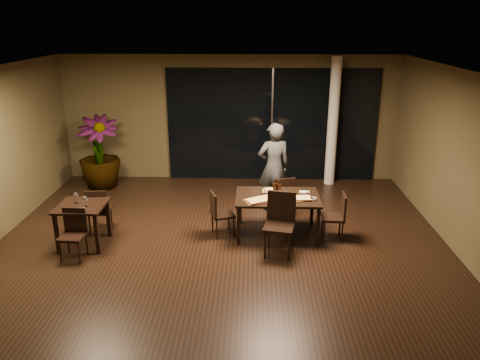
% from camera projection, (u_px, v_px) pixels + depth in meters
% --- Properties ---
extents(ground, '(8.00, 8.00, 0.00)m').
position_uv_depth(ground, '(220.00, 254.00, 7.94)').
color(ground, black).
rests_on(ground, ground).
extents(wall_back, '(8.00, 0.10, 3.00)m').
position_uv_depth(wall_back, '(230.00, 118.00, 11.27)').
color(wall_back, '#484026').
rests_on(wall_back, ground).
extents(wall_front, '(8.00, 0.10, 3.00)m').
position_uv_depth(wall_front, '(182.00, 330.00, 3.62)').
color(wall_front, '#484026').
rests_on(wall_front, ground).
extents(wall_right, '(0.10, 8.00, 3.00)m').
position_uv_depth(wall_right, '(475.00, 172.00, 7.34)').
color(wall_right, '#484026').
rests_on(wall_right, ground).
extents(ceiling, '(8.00, 8.00, 0.04)m').
position_uv_depth(ceiling, '(217.00, 73.00, 6.95)').
color(ceiling, silver).
rests_on(ceiling, wall_back).
extents(window_panel, '(5.00, 0.06, 2.70)m').
position_uv_depth(window_panel, '(272.00, 125.00, 11.21)').
color(window_panel, black).
rests_on(window_panel, ground).
extents(column, '(0.24, 0.24, 3.00)m').
position_uv_depth(column, '(333.00, 122.00, 10.83)').
color(column, silver).
rests_on(column, ground).
extents(main_table, '(1.50, 1.00, 0.75)m').
position_uv_depth(main_table, '(277.00, 200.00, 8.45)').
color(main_table, black).
rests_on(main_table, ground).
extents(side_table, '(0.80, 0.80, 0.75)m').
position_uv_depth(side_table, '(82.00, 211.00, 8.08)').
color(side_table, black).
rests_on(side_table, ground).
extents(chair_main_far, '(0.50, 0.50, 0.85)m').
position_uv_depth(chair_main_far, '(283.00, 195.00, 9.26)').
color(chair_main_far, black).
rests_on(chair_main_far, ground).
extents(chair_main_near, '(0.58, 0.58, 1.05)m').
position_uv_depth(chair_main_near, '(280.00, 220.00, 7.83)').
color(chair_main_near, black).
rests_on(chair_main_near, ground).
extents(chair_main_left, '(0.49, 0.49, 0.84)m').
position_uv_depth(chair_main_left, '(219.00, 212.00, 8.48)').
color(chair_main_left, black).
rests_on(chair_main_left, ground).
extents(chair_main_right, '(0.41, 0.41, 0.85)m').
position_uv_depth(chair_main_right, '(337.00, 214.00, 8.35)').
color(chair_main_right, black).
rests_on(chair_main_right, ground).
extents(chair_side_far, '(0.43, 0.43, 0.86)m').
position_uv_depth(chair_side_far, '(98.00, 208.00, 8.57)').
color(chair_side_far, black).
rests_on(chair_side_far, ground).
extents(chair_side_near, '(0.41, 0.41, 0.84)m').
position_uv_depth(chair_side_near, '(74.00, 231.00, 7.70)').
color(chair_side_near, black).
rests_on(chair_side_near, ground).
extents(diner, '(0.70, 0.55, 1.83)m').
position_uv_depth(diner, '(274.00, 167.00, 9.52)').
color(diner, '#2B2D30').
rests_on(diner, ground).
extents(potted_plant, '(1.11, 1.11, 1.68)m').
position_uv_depth(potted_plant, '(99.00, 153.00, 10.80)').
color(potted_plant, '#21521B').
rests_on(potted_plant, ground).
extents(pizza_board_left, '(0.69, 0.55, 0.01)m').
position_uv_depth(pizza_board_left, '(262.00, 200.00, 8.21)').
color(pizza_board_left, '#422315').
rests_on(pizza_board_left, main_table).
extents(pizza_board_right, '(0.64, 0.45, 0.01)m').
position_uv_depth(pizza_board_right, '(297.00, 199.00, 8.26)').
color(pizza_board_right, '#442A16').
rests_on(pizza_board_right, main_table).
extents(oblong_pizza_left, '(0.58, 0.48, 0.02)m').
position_uv_depth(oblong_pizza_left, '(262.00, 199.00, 8.21)').
color(oblong_pizza_left, maroon).
rests_on(oblong_pizza_left, pizza_board_left).
extents(oblong_pizza_right, '(0.48, 0.24, 0.02)m').
position_uv_depth(oblong_pizza_right, '(297.00, 198.00, 8.26)').
color(oblong_pizza_right, maroon).
rests_on(oblong_pizza_right, pizza_board_right).
extents(round_pizza, '(0.29, 0.29, 0.01)m').
position_uv_depth(round_pizza, '(270.00, 191.00, 8.67)').
color(round_pizza, '#AF3913').
rests_on(round_pizza, main_table).
extents(bottle_a, '(0.07, 0.07, 0.32)m').
position_uv_depth(bottle_a, '(275.00, 187.00, 8.41)').
color(bottle_a, black).
rests_on(bottle_a, main_table).
extents(bottle_b, '(0.06, 0.06, 0.29)m').
position_uv_depth(bottle_b, '(279.00, 188.00, 8.42)').
color(bottle_b, black).
rests_on(bottle_b, main_table).
extents(bottle_c, '(0.06, 0.06, 0.28)m').
position_uv_depth(bottle_c, '(276.00, 187.00, 8.45)').
color(bottle_c, black).
rests_on(bottle_c, main_table).
extents(tumbler_left, '(0.07, 0.07, 0.08)m').
position_uv_depth(tumbler_left, '(264.00, 192.00, 8.49)').
color(tumbler_left, white).
rests_on(tumbler_left, main_table).
extents(tumbler_right, '(0.07, 0.07, 0.08)m').
position_uv_depth(tumbler_right, '(287.00, 192.00, 8.52)').
color(tumbler_right, white).
rests_on(tumbler_right, main_table).
extents(napkin_near, '(0.19, 0.12, 0.01)m').
position_uv_depth(napkin_near, '(311.00, 198.00, 8.30)').
color(napkin_near, white).
rests_on(napkin_near, main_table).
extents(napkin_far, '(0.19, 0.11, 0.01)m').
position_uv_depth(napkin_far, '(304.00, 192.00, 8.60)').
color(napkin_far, white).
rests_on(napkin_far, main_table).
extents(wine_glass_a, '(0.08, 0.08, 0.18)m').
position_uv_depth(wine_glass_a, '(76.00, 198.00, 8.08)').
color(wine_glass_a, white).
rests_on(wine_glass_a, side_table).
extents(wine_glass_b, '(0.08, 0.08, 0.18)m').
position_uv_depth(wine_glass_b, '(85.00, 202.00, 7.94)').
color(wine_glass_b, white).
rests_on(wine_glass_b, side_table).
extents(side_napkin, '(0.18, 0.11, 0.01)m').
position_uv_depth(side_napkin, '(79.00, 209.00, 7.83)').
color(side_napkin, silver).
rests_on(side_napkin, side_table).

